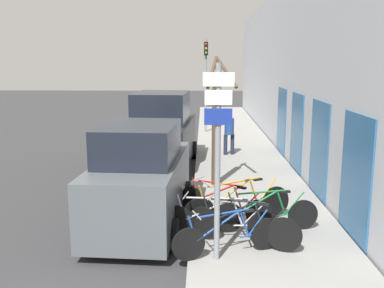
{
  "coord_description": "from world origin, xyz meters",
  "views": [
    {
      "loc": [
        1.27,
        -2.87,
        3.58
      ],
      "look_at": [
        1.01,
        6.64,
        1.74
      ],
      "focal_mm": 40.0,
      "sensor_mm": 36.0,
      "label": 1
    }
  ],
  "objects_px": {
    "bicycle_2": "(220,221)",
    "pedestrian_near": "(229,130)",
    "signpost": "(218,154)",
    "parked_car_1": "(162,134)",
    "bicycle_0": "(229,236)",
    "bicycle_1": "(242,226)",
    "bicycle_5": "(224,204)",
    "traffic_light": "(206,73)",
    "street_tree": "(216,127)",
    "parked_car_0": "(141,179)",
    "bicycle_3": "(266,213)",
    "bicycle_4": "(239,205)"
  },
  "relations": [
    {
      "from": "bicycle_2",
      "to": "street_tree",
      "type": "distance_m",
      "value": 4.04
    },
    {
      "from": "traffic_light",
      "to": "bicycle_2",
      "type": "bearing_deg",
      "value": -89.01
    },
    {
      "from": "bicycle_3",
      "to": "traffic_light",
      "type": "height_order",
      "value": "traffic_light"
    },
    {
      "from": "bicycle_4",
      "to": "parked_car_1",
      "type": "bearing_deg",
      "value": -4.77
    },
    {
      "from": "parked_car_1",
      "to": "bicycle_5",
      "type": "bearing_deg",
      "value": -67.72
    },
    {
      "from": "bicycle_1",
      "to": "bicycle_5",
      "type": "xyz_separation_m",
      "value": [
        -0.29,
        1.27,
        -0.01
      ]
    },
    {
      "from": "pedestrian_near",
      "to": "street_tree",
      "type": "bearing_deg",
      "value": -113.95
    },
    {
      "from": "pedestrian_near",
      "to": "traffic_light",
      "type": "relative_size",
      "value": 0.35
    },
    {
      "from": "parked_car_0",
      "to": "street_tree",
      "type": "height_order",
      "value": "street_tree"
    },
    {
      "from": "signpost",
      "to": "parked_car_0",
      "type": "bearing_deg",
      "value": 129.24
    },
    {
      "from": "bicycle_2",
      "to": "street_tree",
      "type": "height_order",
      "value": "street_tree"
    },
    {
      "from": "parked_car_1",
      "to": "pedestrian_near",
      "type": "relative_size",
      "value": 2.91
    },
    {
      "from": "bicycle_1",
      "to": "bicycle_5",
      "type": "bearing_deg",
      "value": 33.11
    },
    {
      "from": "bicycle_5",
      "to": "parked_car_1",
      "type": "height_order",
      "value": "parked_car_1"
    },
    {
      "from": "pedestrian_near",
      "to": "traffic_light",
      "type": "xyz_separation_m",
      "value": [
        -0.86,
        5.31,
        1.97
      ]
    },
    {
      "from": "parked_car_1",
      "to": "street_tree",
      "type": "distance_m",
      "value": 3.24
    },
    {
      "from": "bicycle_5",
      "to": "parked_car_1",
      "type": "bearing_deg",
      "value": 51.84
    },
    {
      "from": "bicycle_5",
      "to": "pedestrian_near",
      "type": "bearing_deg",
      "value": 28.8
    },
    {
      "from": "bicycle_3",
      "to": "bicycle_0",
      "type": "bearing_deg",
      "value": 136.67
    },
    {
      "from": "bicycle_0",
      "to": "pedestrian_near",
      "type": "distance_m",
      "value": 8.57
    },
    {
      "from": "signpost",
      "to": "traffic_light",
      "type": "distance_m",
      "value": 14.06
    },
    {
      "from": "bicycle_5",
      "to": "traffic_light",
      "type": "distance_m",
      "value": 12.41
    },
    {
      "from": "bicycle_3",
      "to": "pedestrian_near",
      "type": "distance_m",
      "value": 7.42
    },
    {
      "from": "pedestrian_near",
      "to": "street_tree",
      "type": "relative_size",
      "value": 0.44
    },
    {
      "from": "bicycle_2",
      "to": "pedestrian_near",
      "type": "bearing_deg",
      "value": 6.21
    },
    {
      "from": "street_tree",
      "to": "traffic_light",
      "type": "xyz_separation_m",
      "value": [
        -0.25,
        9.36,
        1.23
      ]
    },
    {
      "from": "bicycle_2",
      "to": "bicycle_3",
      "type": "distance_m",
      "value": 1.08
    },
    {
      "from": "parked_car_1",
      "to": "bicycle_1",
      "type": "bearing_deg",
      "value": -68.84
    },
    {
      "from": "bicycle_0",
      "to": "bicycle_5",
      "type": "height_order",
      "value": "bicycle_5"
    },
    {
      "from": "bicycle_2",
      "to": "pedestrian_near",
      "type": "distance_m",
      "value": 7.93
    },
    {
      "from": "bicycle_4",
      "to": "pedestrian_near",
      "type": "height_order",
      "value": "pedestrian_near"
    },
    {
      "from": "bicycle_2",
      "to": "parked_car_1",
      "type": "distance_m",
      "value": 6.74
    },
    {
      "from": "bicycle_5",
      "to": "parked_car_0",
      "type": "bearing_deg",
      "value": 120.15
    },
    {
      "from": "bicycle_4",
      "to": "street_tree",
      "type": "xyz_separation_m",
      "value": [
        -0.4,
        2.99,
        1.24
      ]
    },
    {
      "from": "bicycle_1",
      "to": "bicycle_5",
      "type": "height_order",
      "value": "bicycle_1"
    },
    {
      "from": "bicycle_0",
      "to": "parked_car_0",
      "type": "height_order",
      "value": "parked_car_0"
    },
    {
      "from": "pedestrian_near",
      "to": "bicycle_0",
      "type": "bearing_deg",
      "value": -108.79
    },
    {
      "from": "street_tree",
      "to": "bicycle_2",
      "type": "bearing_deg",
      "value": -90.37
    },
    {
      "from": "signpost",
      "to": "parked_car_1",
      "type": "distance_m",
      "value": 7.54
    },
    {
      "from": "bicycle_1",
      "to": "bicycle_3",
      "type": "bearing_deg",
      "value": -16.85
    },
    {
      "from": "signpost",
      "to": "pedestrian_near",
      "type": "xyz_separation_m",
      "value": [
        0.72,
        8.71,
        -0.99
      ]
    },
    {
      "from": "bicycle_3",
      "to": "street_tree",
      "type": "height_order",
      "value": "street_tree"
    },
    {
      "from": "bicycle_1",
      "to": "bicycle_3",
      "type": "distance_m",
      "value": 0.9
    },
    {
      "from": "bicycle_0",
      "to": "pedestrian_near",
      "type": "bearing_deg",
      "value": -22.61
    },
    {
      "from": "signpost",
      "to": "parked_car_1",
      "type": "bearing_deg",
      "value": 102.66
    },
    {
      "from": "bicycle_2",
      "to": "parked_car_0",
      "type": "distance_m",
      "value": 2.1
    },
    {
      "from": "bicycle_2",
      "to": "parked_car_1",
      "type": "xyz_separation_m",
      "value": [
        -1.73,
        6.48,
        0.63
      ]
    },
    {
      "from": "traffic_light",
      "to": "bicycle_4",
      "type": "bearing_deg",
      "value": -86.96
    },
    {
      "from": "bicycle_3",
      "to": "bicycle_4",
      "type": "relative_size",
      "value": 0.93
    },
    {
      "from": "signpost",
      "to": "bicycle_3",
      "type": "bearing_deg",
      "value": 51.57
    }
  ]
}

